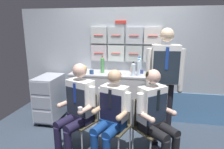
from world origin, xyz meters
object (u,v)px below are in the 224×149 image
folding_chair_center (117,119)px  crew_member_right (156,113)px  folding_chair_right (147,121)px  crew_member_left (77,104)px  water_bottle_clear (133,69)px  snack_banana (149,74)px  crew_member_center (111,112)px  folding_chair_left (85,114)px  espresso_cup_small (132,70)px  crew_member_standing (164,76)px  service_trolley (50,97)px

folding_chair_center → crew_member_right: crew_member_right is taller
folding_chair_center → folding_chair_right: 0.43m
crew_member_left → water_bottle_clear: crew_member_left is taller
folding_chair_right → snack_banana: (-0.00, 0.80, 0.49)m
crew_member_left → snack_banana: crew_member_left is taller
crew_member_center → folding_chair_left: bearing=153.2°
espresso_cup_small → crew_member_left: bearing=-121.1°
folding_chair_right → crew_member_standing: crew_member_standing is taller
service_trolley → espresso_cup_small: 1.67m
folding_chair_left → crew_member_right: 1.07m
crew_member_left → water_bottle_clear: 1.14m
folding_chair_right → crew_member_right: crew_member_right is taller
crew_member_right → espresso_cup_small: 1.26m
crew_member_standing → snack_banana: crew_member_standing is taller
crew_member_left → espresso_cup_small: size_ratio=17.03×
service_trolley → folding_chair_left: size_ratio=1.06×
water_bottle_clear → espresso_cup_small: water_bottle_clear is taller
espresso_cup_small → snack_banana: 0.39m
crew_member_left → folding_chair_center: 0.60m
crew_member_center → crew_member_right: (0.59, 0.06, 0.01)m
folding_chair_right → crew_member_standing: bearing=59.6°
crew_member_left → crew_member_standing: size_ratio=0.73×
folding_chair_center → crew_member_right: size_ratio=0.66×
folding_chair_center → crew_member_center: 0.24m
service_trolley → snack_banana: size_ratio=5.20×
service_trolley → crew_member_standing: bearing=-9.2°
folding_chair_center → espresso_cup_small: (0.11, 1.05, 0.51)m
folding_chair_center → folding_chair_right: same height
folding_chair_right → water_bottle_clear: water_bottle_clear is taller
crew_member_center → folding_chair_right: (0.48, 0.18, -0.17)m
service_trolley → folding_chair_right: bearing=-21.1°
crew_member_right → folding_chair_center: bearing=170.3°
folding_chair_center → crew_member_standing: crew_member_standing is taller
crew_member_left → crew_member_standing: bearing=21.4°
crew_member_left → folding_chair_center: bearing=7.0°
folding_chair_right → snack_banana: bearing=90.1°
service_trolley → folding_chair_left: bearing=-35.7°
folding_chair_center → crew_member_center: size_ratio=0.67×
service_trolley → crew_member_left: crew_member_left is taller
folding_chair_left → crew_member_standing: 1.33m
crew_member_center → snack_banana: crew_member_center is taller
service_trolley → crew_member_standing: crew_member_standing is taller
folding_chair_left → folding_chair_right: 0.93m
crew_member_right → espresso_cup_small: (-0.43, 1.14, 0.32)m
service_trolley → crew_member_center: 1.66m
crew_member_right → folding_chair_left: bearing=170.9°
snack_banana → folding_chair_left: bearing=-141.1°
folding_chair_left → crew_member_standing: crew_member_standing is taller
crew_member_left → espresso_cup_small: crew_member_left is taller
folding_chair_left → folding_chair_center: bearing=-8.5°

